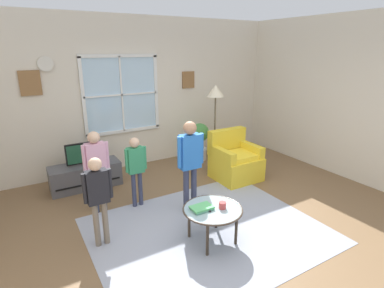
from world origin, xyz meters
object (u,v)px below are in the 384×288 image
(television, at_px, (83,153))
(cup, at_px, (222,205))
(person_black_shirt, at_px, (98,192))
(floor_lamp, at_px, (215,99))
(coffee_table, at_px, (213,211))
(person_blue_shirt, at_px, (190,157))
(remote_near_books, at_px, (209,208))
(person_pink_shirt, at_px, (96,163))
(book_stack, at_px, (202,208))
(armchair, at_px, (235,161))
(tv_stand, at_px, (86,176))
(potted_plant_by_window, at_px, (200,138))
(person_green_shirt, at_px, (136,164))

(television, height_order, cup, television)
(person_black_shirt, bearing_deg, floor_lamp, 27.72)
(coffee_table, relative_size, person_blue_shirt, 0.54)
(remote_near_books, relative_size, person_pink_shirt, 0.12)
(book_stack, relative_size, person_pink_shirt, 0.22)
(remote_near_books, xyz_separation_m, person_pink_shirt, (-0.96, 1.41, 0.30))
(remote_near_books, height_order, person_pink_shirt, person_pink_shirt)
(person_blue_shirt, bearing_deg, person_pink_shirt, 149.36)
(armchair, distance_m, person_blue_shirt, 1.54)
(coffee_table, bearing_deg, book_stack, 157.96)
(tv_stand, bearing_deg, armchair, -22.16)
(potted_plant_by_window, bearing_deg, cup, -116.67)
(book_stack, height_order, person_black_shirt, person_black_shirt)
(coffee_table, xyz_separation_m, floor_lamp, (1.38, 1.97, 0.96))
(armchair, height_order, potted_plant_by_window, armchair)
(armchair, height_order, floor_lamp, floor_lamp)
(armchair, xyz_separation_m, book_stack, (-1.55, -1.33, 0.14))
(book_stack, xyz_separation_m, person_green_shirt, (-0.35, 1.25, 0.21))
(tv_stand, bearing_deg, person_pink_shirt, -90.33)
(remote_near_books, xyz_separation_m, floor_lamp, (1.43, 1.96, 0.92))
(person_pink_shirt, xyz_separation_m, person_blue_shirt, (1.13, -0.67, 0.09))
(cup, bearing_deg, person_green_shirt, 113.01)
(person_pink_shirt, bearing_deg, potted_plant_by_window, 24.86)
(floor_lamp, bearing_deg, potted_plant_by_window, 87.83)
(remote_near_books, bearing_deg, floor_lamp, 53.96)
(person_green_shirt, distance_m, floor_lamp, 2.09)
(cup, bearing_deg, armchair, 47.26)
(person_blue_shirt, bearing_deg, tv_stand, 124.75)
(television, height_order, person_green_shirt, person_green_shirt)
(person_blue_shirt, relative_size, potted_plant_by_window, 1.71)
(coffee_table, bearing_deg, person_green_shirt, 109.84)
(person_pink_shirt, distance_m, person_black_shirt, 0.83)
(person_pink_shirt, bearing_deg, person_blue_shirt, -30.64)
(television, relative_size, floor_lamp, 0.34)
(coffee_table, xyz_separation_m, person_black_shirt, (-1.19, 0.62, 0.29))
(person_pink_shirt, xyz_separation_m, person_green_shirt, (0.53, -0.12, -0.09))
(tv_stand, xyz_separation_m, floor_lamp, (2.38, -0.40, 1.17))
(tv_stand, height_order, floor_lamp, floor_lamp)
(person_black_shirt, height_order, person_blue_shirt, person_blue_shirt)
(person_pink_shirt, height_order, floor_lamp, floor_lamp)
(coffee_table, height_order, potted_plant_by_window, potted_plant_by_window)
(television, height_order, remote_near_books, television)
(person_blue_shirt, bearing_deg, potted_plant_by_window, 54.31)
(television, relative_size, person_black_shirt, 0.50)
(person_blue_shirt, height_order, floor_lamp, floor_lamp)
(armchair, relative_size, person_black_shirt, 0.78)
(book_stack, height_order, person_blue_shirt, person_blue_shirt)
(tv_stand, bearing_deg, remote_near_books, -68.02)
(floor_lamp, bearing_deg, person_pink_shirt, -167.09)
(armchair, distance_m, remote_near_books, 2.02)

